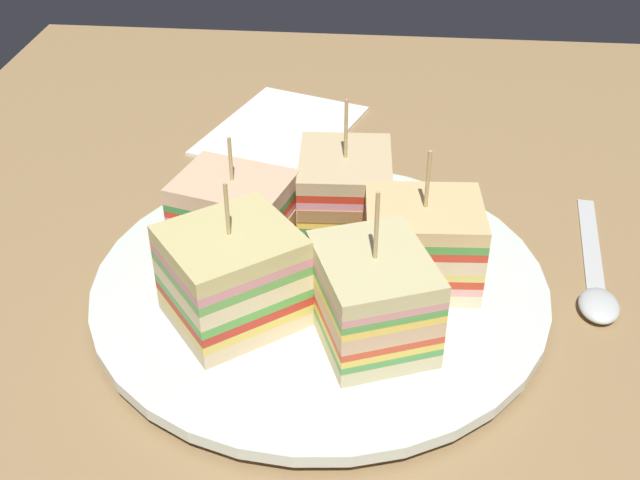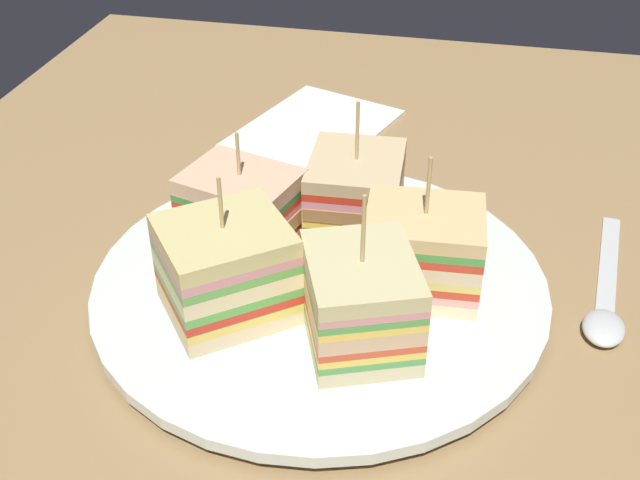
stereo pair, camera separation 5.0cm
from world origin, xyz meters
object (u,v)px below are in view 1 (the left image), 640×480
Objects in this scene: napkin at (282,128)px; sandwich_wedge_3 at (373,298)px; sandwich_wedge_4 at (421,244)px; spoon at (597,290)px; plate at (320,285)px; sandwich_wedge_2 at (233,277)px; sandwich_wedge_1 at (235,217)px; sandwich_wedge_0 at (345,192)px.

sandwich_wedge_3 is at bearing -162.23° from napkin.
sandwich_wedge_4 is 25.91cm from napkin.
spoon is (7.09, -14.65, -3.93)cm from sandwich_wedge_3.
spoon is at bearing -85.22° from sandwich_wedge_3.
sandwich_wedge_2 is (-4.27, 4.73, 3.60)cm from plate.
sandwich_wedge_2 reaches higher than sandwich_wedge_1.
sandwich_wedge_4 reaches higher than napkin.
napkin is (21.40, 23.78, -0.14)cm from spoon.
sandwich_wedge_1 is 24.32cm from spoon.
sandwich_wedge_2 is at bearing -64.66° from sandwich_wedge_1.
sandwich_wedge_2 is at bearing -68.59° from spoon.
sandwich_wedge_0 is at bearing -51.25° from sandwich_wedge_4.
plate is at bearing -7.28° from sandwich_wedge_1.
sandwich_wedge_4 is at bearing -85.11° from plate.
sandwich_wedge_4 is at bearing -77.43° from spoon.
sandwich_wedge_0 is at bearing 44.29° from sandwich_wedge_1.
sandwich_wedge_2 and sandwich_wedge_4 have the same top height.
plate is at bearing -77.79° from spoon.
sandwich_wedge_0 is at bearing -158.23° from napkin.
sandwich_wedge_4 is (5.86, -2.84, -0.12)cm from sandwich_wedge_3.
napkin is at bearing -125.36° from spoon.
plate is at bearing -13.03° from sandwich_wedge_0.
napkin is at bearing -161.03° from sandwich_wedge_0.
plate is 2.94× the size of sandwich_wedge_3.
plate is at bearing 4.31° from sandwich_wedge_2.
sandwich_wedge_0 is 0.97× the size of sandwich_wedge_3.
sandwich_wedge_2 is (-10.54, 5.87, 0.29)cm from sandwich_wedge_0.
napkin is at bearing 105.37° from sandwich_wedge_1.
sandwich_wedge_0 is 1.00× the size of sandwich_wedge_2.
sandwich_wedge_1 is at bearing 179.36° from napkin.
sandwich_wedge_0 is 1.13× the size of sandwich_wedge_1.
sandwich_wedge_3 is at bearing -57.53° from spoon.
sandwich_wedge_1 is at bearing -85.15° from spoon.
plate is 3.42× the size of sandwich_wedge_1.
sandwich_wedge_2 is 0.65× the size of napkin.
napkin is (16.90, 6.75, -3.93)cm from sandwich_wedge_0.
sandwich_wedge_4 reaches higher than sandwich_wedge_1.
sandwich_wedge_0 reaches higher than sandwich_wedge_4.
sandwich_wedge_0 is 7.93cm from sandwich_wedge_1.
sandwich_wedge_4 is (4.81, -11.09, -0.27)cm from sandwich_wedge_2.
spoon is (1.77, -18.16, -0.48)cm from plate.
sandwich_wedge_2 reaches higher than spoon.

